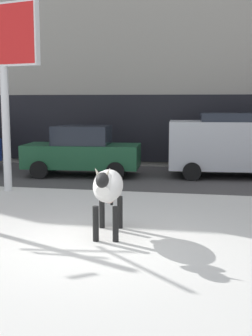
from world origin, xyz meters
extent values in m
plane|color=silver|center=(0.00, 0.00, 0.00)|extent=(120.00, 120.00, 0.00)
cube|color=#423F3F|center=(0.00, 8.31, 0.00)|extent=(60.00, 5.60, 0.01)
cube|color=gray|center=(0.00, 14.19, 6.50)|extent=(44.00, 6.00, 13.00)
cube|color=black|center=(0.00, 11.14, 1.60)|extent=(43.12, 0.10, 2.80)
ellipsoid|color=silver|center=(0.06, 0.92, 1.02)|extent=(0.77, 1.46, 0.64)
ellipsoid|color=black|center=(-0.11, 1.00, 1.07)|extent=(0.35, 0.59, 0.40)
cylinder|color=black|center=(0.32, 0.46, 0.35)|extent=(0.12, 0.12, 0.70)
cylinder|color=black|center=(-0.07, 0.41, 0.35)|extent=(0.12, 0.12, 0.70)
cylinder|color=black|center=(0.20, 1.43, 0.35)|extent=(0.12, 0.12, 0.70)
cylinder|color=black|center=(-0.19, 1.38, 0.35)|extent=(0.12, 0.12, 0.70)
cylinder|color=silver|center=(0.16, 0.18, 1.20)|extent=(0.32, 0.51, 0.44)
ellipsoid|color=black|center=(0.19, -0.04, 1.30)|extent=(0.29, 0.47, 0.28)
cone|color=beige|center=(0.29, 0.01, 1.46)|extent=(0.12, 0.07, 0.15)
cone|color=beige|center=(0.07, -0.01, 1.46)|extent=(0.12, 0.07, 0.15)
cylinder|color=black|center=(-0.02, 1.58, 0.77)|extent=(0.06, 0.06, 0.60)
ellipsoid|color=beige|center=(0.04, 1.10, 0.72)|extent=(0.27, 0.31, 0.20)
cylinder|color=silver|center=(-4.08, 4.93, 1.90)|extent=(0.24, 0.24, 3.80)
cube|color=silver|center=(-4.08, 4.93, 4.65)|extent=(2.49, 0.81, 1.82)
cube|color=red|center=(-4.08, 4.90, 4.65)|extent=(2.37, 0.75, 1.70)
cube|color=#194C2D|center=(-2.67, 8.16, 0.74)|extent=(4.33, 2.09, 0.84)
cube|color=#1E232D|center=(-2.67, 8.16, 1.50)|extent=(2.12, 1.70, 0.68)
cylinder|color=black|center=(-1.38, 9.15, 0.32)|extent=(0.66, 0.27, 0.64)
cylinder|color=black|center=(-1.24, 7.39, 0.32)|extent=(0.66, 0.27, 0.64)
cylinder|color=black|center=(-4.10, 8.93, 0.32)|extent=(0.66, 0.27, 0.64)
cylinder|color=black|center=(-3.96, 7.17, 0.32)|extent=(0.66, 0.27, 0.64)
cube|color=#B7BABF|center=(2.79, 8.90, 1.17)|extent=(4.74, 2.26, 1.70)
cube|color=#1E232D|center=(3.09, 8.93, 2.17)|extent=(3.12, 1.91, 0.30)
cylinder|color=black|center=(1.22, 9.73, 0.32)|extent=(0.66, 0.27, 0.64)
cylinder|color=black|center=(1.37, 7.84, 0.32)|extent=(0.66, 0.27, 0.64)
cylinder|color=#282833|center=(3.16, 11.06, 0.44)|extent=(0.24, 0.24, 0.88)
cube|color=#232328|center=(3.16, 11.06, 1.20)|extent=(0.36, 0.22, 0.64)
sphere|color=tan|center=(3.16, 11.06, 1.63)|extent=(0.20, 0.20, 0.20)
camera|label=1|loc=(2.23, -8.05, 2.71)|focal=49.32mm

